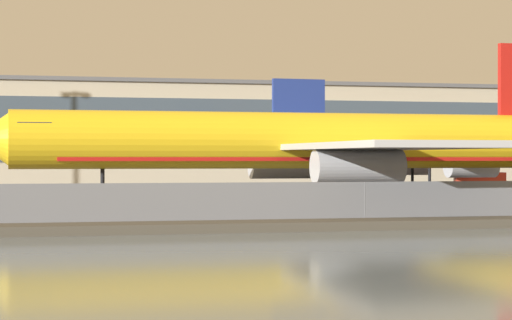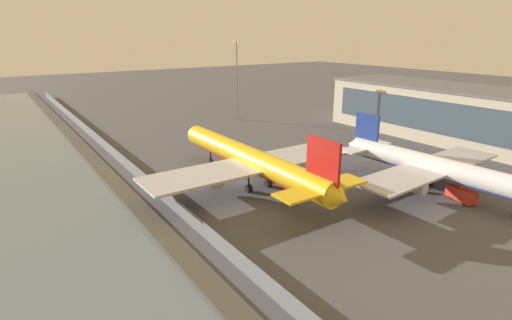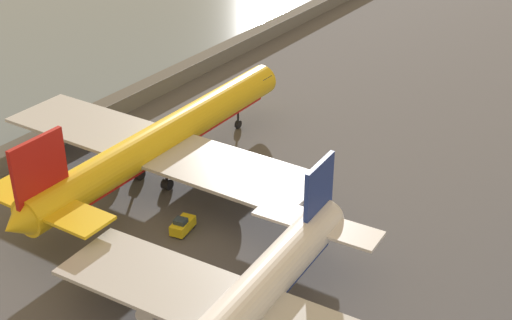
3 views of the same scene
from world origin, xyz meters
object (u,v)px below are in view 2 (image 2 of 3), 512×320
at_px(baggage_tug, 320,184).
at_px(apron_light_mast_apron_west, 237,77).
at_px(passenger_jet_white, 437,168).
at_px(ops_van, 461,193).
at_px(cargo_jet_yellow, 252,160).

bearing_deg(baggage_tug, apron_light_mast_apron_west, 162.18).
xyz_separation_m(passenger_jet_white, apron_light_mast_apron_west, (-73.83, 3.97, 9.42)).
relative_size(baggage_tug, ops_van, 0.61).
xyz_separation_m(cargo_jet_yellow, passenger_jet_white, (20.93, 25.20, -0.44)).
height_order(ops_van, apron_light_mast_apron_west, apron_light_mast_apron_west).
distance_m(passenger_jet_white, apron_light_mast_apron_west, 74.53).
relative_size(passenger_jet_white, baggage_tug, 12.03).
bearing_deg(apron_light_mast_apron_west, baggage_tug, -17.82).
bearing_deg(passenger_jet_white, apron_light_mast_apron_west, 176.93).
xyz_separation_m(passenger_jet_white, ops_van, (4.77, 0.26, -3.24)).
distance_m(cargo_jet_yellow, apron_light_mast_apron_west, 61.07).
relative_size(passenger_jet_white, ops_van, 7.38).
height_order(passenger_jet_white, apron_light_mast_apron_west, apron_light_mast_apron_west).
bearing_deg(passenger_jet_white, cargo_jet_yellow, -129.71).
distance_m(cargo_jet_yellow, passenger_jet_white, 32.76).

